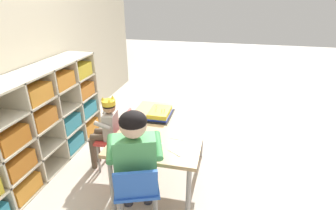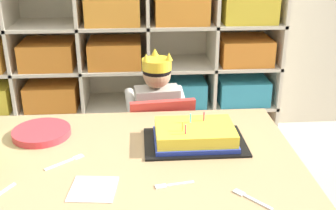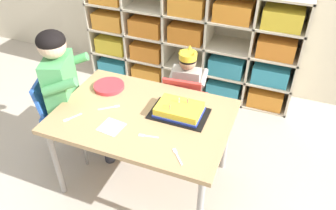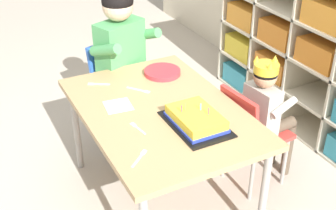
# 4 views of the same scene
# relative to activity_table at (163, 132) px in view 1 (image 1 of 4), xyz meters

# --- Properties ---
(ground) EXTENTS (16.00, 16.00, 0.00)m
(ground) POSITION_rel_activity_table_xyz_m (0.00, 0.00, -0.57)
(ground) COLOR #BCB2A3
(classroom_back_wall) EXTENTS (6.03, 0.10, 2.78)m
(classroom_back_wall) POSITION_rel_activity_table_xyz_m (0.00, 1.58, 0.82)
(classroom_back_wall) COLOR beige
(classroom_back_wall) RESTS_ON ground
(storage_cubby_shelf) EXTENTS (2.08, 0.38, 1.09)m
(storage_cubby_shelf) POSITION_rel_activity_table_xyz_m (-0.12, 1.33, -0.05)
(storage_cubby_shelf) COLOR beige
(storage_cubby_shelf) RESTS_ON ground
(activity_table) EXTENTS (1.14, 0.78, 0.62)m
(activity_table) POSITION_rel_activity_table_xyz_m (0.00, 0.00, 0.00)
(activity_table) COLOR tan
(activity_table) RESTS_ON ground
(classroom_chair_blue) EXTENTS (0.35, 0.38, 0.66)m
(classroom_chair_blue) POSITION_rel_activity_table_xyz_m (0.11, 0.53, -0.18)
(classroom_chair_blue) COLOR red
(classroom_chair_blue) RESTS_ON ground
(child_with_crown) EXTENTS (0.31, 0.31, 0.84)m
(child_with_crown) POSITION_rel_activity_table_xyz_m (0.10, 0.64, -0.05)
(child_with_crown) COLOR #B2ADA3
(child_with_crown) RESTS_ON ground
(classroom_chair_adult_side) EXTENTS (0.41, 0.41, 0.71)m
(classroom_chair_adult_side) POSITION_rel_activity_table_xyz_m (-0.71, 0.03, -0.12)
(classroom_chair_adult_side) COLOR blue
(classroom_chair_adult_side) RESTS_ON ground
(adult_helper_seated) EXTENTS (0.48, 0.46, 1.08)m
(adult_helper_seated) POSITION_rel_activity_table_xyz_m (-0.60, 0.07, 0.10)
(adult_helper_seated) COLOR #4C9E5B
(adult_helper_seated) RESTS_ON ground
(birthday_cake_on_tray) EXTENTS (0.37, 0.25, 0.11)m
(birthday_cake_on_tray) POSITION_rel_activity_table_xyz_m (0.22, 0.09, 0.08)
(birthday_cake_on_tray) COLOR black
(birthday_cake_on_tray) RESTS_ON activity_table
(paper_plate_stack) EXTENTS (0.22, 0.22, 0.03)m
(paper_plate_stack) POSITION_rel_activity_table_xyz_m (-0.36, 0.19, 0.07)
(paper_plate_stack) COLOR #DB333D
(paper_plate_stack) RESTS_ON activity_table
(paper_napkin_square) EXTENTS (0.15, 0.15, 0.00)m
(paper_napkin_square) POSITION_rel_activity_table_xyz_m (-0.13, -0.19, 0.05)
(paper_napkin_square) COLOR white
(paper_napkin_square) RESTS_ON activity_table
(fork_scattered_mid_table) EXTENTS (0.10, 0.11, 0.00)m
(fork_scattered_mid_table) POSITION_rel_activity_table_xyz_m (0.34, -0.27, 0.05)
(fork_scattered_mid_table) COLOR white
(fork_scattered_mid_table) RESTS_ON activity_table
(fork_beside_plate_stack) EXTENTS (0.08, 0.12, 0.00)m
(fork_beside_plate_stack) POSITION_rel_activity_table_xyz_m (-0.41, -0.20, 0.05)
(fork_beside_plate_stack) COLOR white
(fork_beside_plate_stack) RESTS_ON activity_table
(fork_near_cake_tray) EXTENTS (0.12, 0.10, 0.00)m
(fork_near_cake_tray) POSITION_rel_activity_table_xyz_m (-0.23, -0.01, 0.05)
(fork_near_cake_tray) COLOR white
(fork_near_cake_tray) RESTS_ON activity_table
(fork_by_napkin) EXTENTS (0.12, 0.04, 0.00)m
(fork_by_napkin) POSITION_rel_activity_table_xyz_m (0.11, -0.18, 0.05)
(fork_by_napkin) COLOR white
(fork_by_napkin) RESTS_ON activity_table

